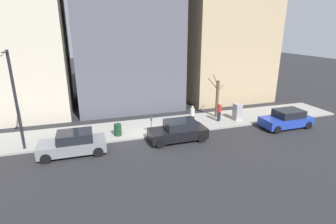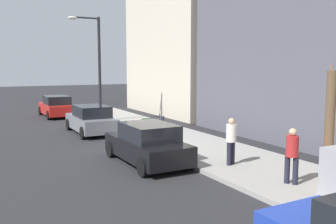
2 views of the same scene
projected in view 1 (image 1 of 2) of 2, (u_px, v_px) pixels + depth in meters
ground_plane at (150, 138)px, 19.68m from camera, size 120.00×120.00×0.00m
sidewalk at (144, 128)px, 21.47m from camera, size 4.00×36.00×0.15m
parked_car_blue at (287, 119)px, 21.55m from camera, size 1.98×4.23×1.52m
parked_car_black at (178, 131)px, 19.06m from camera, size 1.94×4.21×1.52m
parked_car_grey at (73, 144)px, 16.99m from camera, size 1.95×4.21×1.52m
parking_meter at (151, 123)px, 19.85m from camera, size 0.14×0.10×1.35m
utility_box at (237, 112)px, 22.97m from camera, size 0.83×0.61×1.43m
streetlamp at (13, 93)px, 16.23m from camera, size 1.97×0.32×6.50m
bare_tree at (217, 98)px, 23.46m from camera, size 0.92×1.42×3.80m
trash_bin at (118, 130)px, 19.66m from camera, size 0.56×0.56×0.90m
pedestrian_near_meter at (219, 111)px, 22.57m from camera, size 0.36×0.37×1.66m
pedestrian_midblock at (192, 114)px, 21.63m from camera, size 0.38×0.36×1.66m
office_block_center at (124, 22)px, 26.63m from camera, size 10.06×10.06×17.02m
office_tower_right at (3, 32)px, 24.01m from camera, size 10.65×10.65×14.98m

